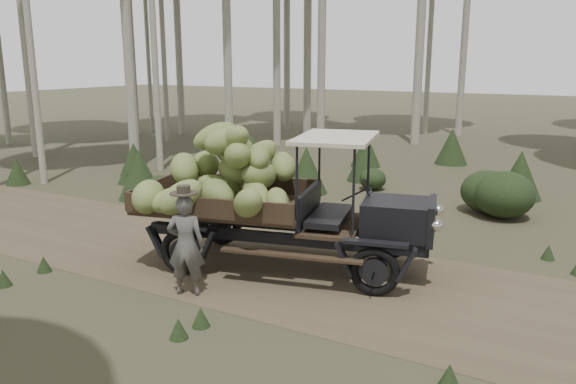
# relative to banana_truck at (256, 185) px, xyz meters

# --- Properties ---
(ground) EXTENTS (120.00, 120.00, 0.00)m
(ground) POSITION_rel_banana_truck_xyz_m (1.35, 0.05, -1.55)
(ground) COLOR #473D2B
(ground) RESTS_ON ground
(dirt_track) EXTENTS (70.00, 4.00, 0.01)m
(dirt_track) POSITION_rel_banana_truck_xyz_m (1.35, 0.05, -1.54)
(dirt_track) COLOR brown
(dirt_track) RESTS_ON ground
(banana_truck) EXTENTS (5.67, 3.34, 2.77)m
(banana_truck) POSITION_rel_banana_truck_xyz_m (0.00, 0.00, 0.00)
(banana_truck) COLOR black
(banana_truck) RESTS_ON ground
(farmer) EXTENTS (0.73, 0.62, 1.83)m
(farmer) POSITION_rel_banana_truck_xyz_m (-0.30, -1.65, -0.68)
(farmer) COLOR #514E4A
(farmer) RESTS_ON ground
(undergrowth) EXTENTS (24.48, 25.77, 1.37)m
(undergrowth) POSITION_rel_banana_truck_xyz_m (0.89, 1.06, -0.96)
(undergrowth) COLOR #233319
(undergrowth) RESTS_ON ground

